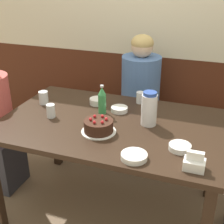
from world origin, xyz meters
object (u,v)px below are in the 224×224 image
soju_bottle (102,100)px  bowl_rice_small (97,101)px  glass_shot_small (140,98)px  person_teal_shirt (140,105)px  bowl_sauce_shallow (119,109)px  glass_water_tall (51,111)px  glass_tumbler_short (44,98)px  napkin_holder (194,163)px  birthday_cake (99,126)px  water_pitcher (149,109)px  bench_seat (140,135)px  bowl_side_dish (134,156)px  bowl_soup_white (180,147)px

soju_bottle → bowl_rice_small: size_ratio=1.80×
glass_shot_small → person_teal_shirt: (-0.09, 0.35, -0.23)m
bowl_sauce_shallow → glass_water_tall: 0.48m
glass_tumbler_short → napkin_holder: bearing=-22.3°
birthday_cake → napkin_holder: (0.61, -0.21, -0.00)m
water_pitcher → napkin_holder: 0.54m
bench_seat → bowl_rice_small: 0.83m
glass_tumbler_short → glass_shot_small: 0.73m
birthday_cake → glass_shot_small: bearing=76.5°
glass_water_tall → soju_bottle: bearing=30.3°
bowl_side_dish → water_pitcher: bearing=93.2°
bowl_soup_white → water_pitcher: bearing=134.5°
glass_tumbler_short → person_teal_shirt: size_ratio=0.08×
birthday_cake → bowl_side_dish: 0.37m
glass_tumbler_short → glass_shot_small: bearing=20.8°
bowl_rice_small → bowl_sauce_shallow: bowl_rice_small is taller
glass_shot_small → bowl_side_dish: bearing=-77.5°
soju_bottle → bowl_side_dish: (0.38, -0.49, -0.08)m
bowl_sauce_shallow → bowl_rice_small: bearing=160.3°
bench_seat → bowl_sauce_shallow: (-0.00, -0.65, 0.56)m
napkin_holder → person_teal_shirt: bearing=117.7°
bench_seat → glass_water_tall: bearing=-114.9°
bowl_soup_white → person_teal_shirt: 1.06m
bowl_rice_small → glass_shot_small: (0.30, 0.13, 0.02)m
napkin_holder → glass_water_tall: size_ratio=1.18×
bench_seat → water_pitcher: 1.04m
bench_seat → napkin_holder: 1.45m
birthday_cake → water_pitcher: 0.35m
napkin_holder → bowl_side_dish: size_ratio=0.75×
glass_water_tall → person_teal_shirt: size_ratio=0.08×
glass_tumbler_short → soju_bottle: bearing=-0.6°
water_pitcher → glass_water_tall: size_ratio=2.46×
bowl_sauce_shallow → glass_tumbler_short: size_ratio=1.23×
bowl_rice_small → bowl_side_dish: 0.78m
water_pitcher → glass_shot_small: water_pitcher is taller
birthday_cake → napkin_holder: size_ratio=2.02×
napkin_holder → glass_tumbler_short: napkin_holder is taller
water_pitcher → glass_shot_small: size_ratio=2.62×
napkin_holder → person_teal_shirt: person_teal_shirt is taller
bowl_side_dish → glass_water_tall: (-0.69, 0.31, 0.03)m
bowl_rice_small → person_teal_shirt: size_ratio=0.10×
bowl_soup_white → bowl_side_dish: bearing=-141.0°
person_teal_shirt → bench_seat: bearing=-173.7°
birthday_cake → bowl_side_dish: (0.29, -0.22, -0.02)m
napkin_holder → glass_shot_small: 0.88m
bowl_sauce_shallow → glass_water_tall: bearing=-149.5°
bowl_soup_white → bowl_sauce_shallow: size_ratio=1.06×
bowl_sauce_shallow → soju_bottle: bearing=-149.0°
soju_bottle → bowl_rice_small: (-0.09, 0.14, -0.08)m
soju_bottle → napkin_holder: (0.69, -0.47, -0.06)m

